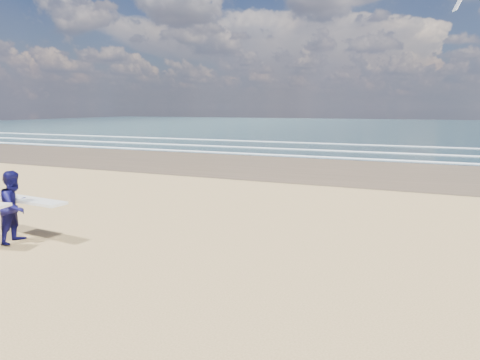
% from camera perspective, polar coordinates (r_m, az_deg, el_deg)
% --- Properties ---
extents(surfer_far, '(2.24, 1.23, 1.90)m').
position_cam_1_polar(surfer_far, '(12.61, -27.70, -3.12)').
color(surfer_far, '#0C0A3D').
rests_on(surfer_far, ground).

